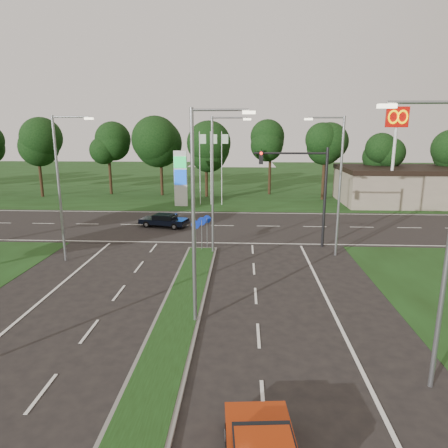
{
  "coord_description": "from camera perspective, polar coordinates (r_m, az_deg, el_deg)",
  "views": [
    {
      "loc": [
        2.84,
        -9.78,
        8.15
      ],
      "look_at": [
        1.58,
        15.38,
        2.2
      ],
      "focal_mm": 32.0,
      "sensor_mm": 36.0,
      "label": 1
    }
  ],
  "objects": [
    {
      "name": "commercial_building",
      "position": [
        50.01,
        25.46,
        4.94
      ],
      "size": [
        16.0,
        9.0,
        4.0
      ],
      "primitive_type": "cube",
      "color": "gray",
      "rests_on": "ground"
    },
    {
      "name": "mcdonalds_sign",
      "position": [
        44.42,
        23.36,
        12.02
      ],
      "size": [
        2.2,
        0.47,
        10.4
      ],
      "color": "silver",
      "rests_on": "ground"
    },
    {
      "name": "navy_sedan",
      "position": [
        34.66,
        -8.54,
        0.55
      ],
      "size": [
        4.31,
        2.59,
        1.11
      ],
      "rotation": [
        0.0,
        0.0,
        1.32
      ],
      "color": "black",
      "rests_on": "ground"
    },
    {
      "name": "treeline_far",
      "position": [
        49.81,
        -0.3,
        11.77
      ],
      "size": [
        6.0,
        6.0,
        9.9
      ],
      "color": "black",
      "rests_on": "ground"
    },
    {
      "name": "cross_road",
      "position": [
        34.87,
        -1.89,
        -0.23
      ],
      "size": [
        160.0,
        12.0,
        0.02
      ],
      "primitive_type": "cube",
      "color": "black",
      "rests_on": "ground"
    },
    {
      "name": "streetlight_left_far",
      "position": [
        26.44,
        -22.19,
        5.64
      ],
      "size": [
        2.53,
        0.22,
        9.0
      ],
      "color": "gray",
      "rests_on": "ground"
    },
    {
      "name": "median_kerb",
      "position": [
        16.23,
        -7.94,
        -16.75
      ],
      "size": [
        2.0,
        26.0,
        0.12
      ],
      "primitive_type": "cube",
      "color": "slate",
      "rests_on": "ground"
    },
    {
      "name": "streetlight_median_far",
      "position": [
        26.03,
        -1.22,
        6.51
      ],
      "size": [
        2.53,
        0.22,
        9.0
      ],
      "color": "gray",
      "rests_on": "ground"
    },
    {
      "name": "verge_far",
      "position": [
        65.36,
        0.35,
        6.13
      ],
      "size": [
        160.0,
        50.0,
        0.02
      ],
      "primitive_type": "cube",
      "color": "black",
      "rests_on": "ground"
    },
    {
      "name": "traffic_signal",
      "position": [
        28.34,
        11.73,
        5.92
      ],
      "size": [
        5.1,
        0.42,
        7.0
      ],
      "color": "black",
      "rests_on": "ground"
    },
    {
      "name": "gas_pylon",
      "position": [
        43.62,
        -5.94,
        6.7
      ],
      "size": [
        5.8,
        1.26,
        8.0
      ],
      "color": "silver",
      "rests_on": "ground"
    },
    {
      "name": "streetlight_right_near",
      "position": [
        13.56,
        28.86,
        -1.5
      ],
      "size": [
        2.53,
        0.22,
        9.0
      ],
      "rotation": [
        0.0,
        0.0,
        3.14
      ],
      "color": "gray",
      "rests_on": "ground"
    },
    {
      "name": "streetlight_median_near",
      "position": [
        16.18,
        -3.71,
        2.31
      ],
      "size": [
        2.53,
        0.22,
        9.0
      ],
      "color": "gray",
      "rests_on": "ground"
    },
    {
      "name": "ground",
      "position": [
        13.05,
        -11.51,
        -25.69
      ],
      "size": [
        160.0,
        160.0,
        0.0
      ],
      "primitive_type": "plane",
      "color": "black",
      "rests_on": "ground"
    },
    {
      "name": "median_signs",
      "position": [
        27.11,
        -3.23,
        -0.47
      ],
      "size": [
        1.16,
        1.76,
        2.38
      ],
      "color": "gray",
      "rests_on": "ground"
    },
    {
      "name": "streetlight_right_far",
      "position": [
        26.64,
        15.86,
        6.16
      ],
      "size": [
        2.53,
        0.22,
        9.0
      ],
      "rotation": [
        0.0,
        0.0,
        3.14
      ],
      "color": "gray",
      "rests_on": "ground"
    }
  ]
}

